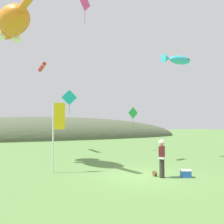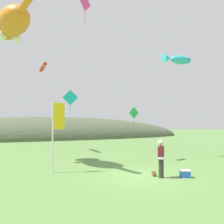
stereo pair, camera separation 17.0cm
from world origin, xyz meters
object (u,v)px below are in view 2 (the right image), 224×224
(picnic_cooler, at_px, (185,174))
(kite_giant_cat, at_px, (12,24))
(festival_banner_pole, at_px, (56,126))
(kite_diamond_green, at_px, (134,113))
(kite_spool, at_px, (154,174))
(festival_attendant, at_px, (161,157))
(kite_diamond_teal, at_px, (70,98))
(kite_fish_windsock, at_px, (178,59))
(kite_diamond_pink, at_px, (85,3))
(kite_tube_streamer, at_px, (43,67))

(picnic_cooler, distance_m, kite_giant_cat, 13.59)
(festival_banner_pole, xyz_separation_m, kite_diamond_green, (8.50, 7.23, 1.03))
(kite_spool, xyz_separation_m, kite_diamond_green, (4.27, 10.04, 3.32))
(festival_attendant, xyz_separation_m, kite_diamond_teal, (-1.17, 13.37, 3.99))
(festival_attendant, height_order, kite_fish_windsock, kite_fish_windsock)
(kite_giant_cat, relative_size, kite_diamond_teal, 2.63)
(kite_giant_cat, bearing_deg, kite_diamond_pink, -6.80)
(festival_attendant, height_order, kite_giant_cat, kite_giant_cat)
(kite_diamond_teal, height_order, kite_diamond_green, kite_diamond_teal)
(kite_spool, bearing_deg, festival_banner_pole, 146.44)
(festival_attendant, distance_m, kite_giant_cat, 12.29)
(picnic_cooler, xyz_separation_m, kite_fish_windsock, (4.30, 5.96, 7.28))
(kite_giant_cat, xyz_separation_m, kite_fish_windsock, (11.90, -1.21, -1.40))
(festival_attendant, height_order, festival_banner_pole, festival_banner_pole)
(kite_spool, height_order, picnic_cooler, picnic_cooler)
(kite_giant_cat, relative_size, kite_diamond_green, 3.11)
(kite_fish_windsock, bearing_deg, kite_diamond_teal, 130.01)
(kite_fish_windsock, bearing_deg, kite_diamond_pink, 174.81)
(kite_tube_streamer, distance_m, kite_diamond_green, 9.28)
(kite_fish_windsock, xyz_separation_m, kite_tube_streamer, (-9.16, 7.39, 0.11))
(picnic_cooler, height_order, kite_fish_windsock, kite_fish_windsock)
(kite_spool, xyz_separation_m, kite_diamond_pink, (-1.76, 5.81, 10.71))
(picnic_cooler, xyz_separation_m, kite_tube_streamer, (-4.86, 13.35, 7.39))
(kite_giant_cat, xyz_separation_m, kite_diamond_green, (10.67, 3.68, -5.42))
(kite_spool, bearing_deg, kite_diamond_pink, 106.87)
(festival_banner_pole, relative_size, kite_giant_cat, 0.59)
(festival_attendant, bearing_deg, kite_diamond_pink, 106.91)
(picnic_cooler, xyz_separation_m, kite_diamond_teal, (-2.25, 13.76, 4.76))
(kite_diamond_teal, bearing_deg, festival_attendant, -85.00)
(kite_spool, height_order, kite_tube_streamer, kite_tube_streamer)
(festival_attendant, relative_size, festival_banner_pole, 0.48)
(kite_spool, xyz_separation_m, picnic_cooler, (1.21, -0.81, 0.05))
(festival_attendant, relative_size, kite_tube_streamer, 0.63)
(picnic_cooler, distance_m, kite_fish_windsock, 10.34)
(kite_giant_cat, bearing_deg, kite_fish_windsock, -5.82)
(festival_banner_pole, distance_m, kite_fish_windsock, 11.22)
(kite_giant_cat, bearing_deg, kite_tube_streamer, 66.04)
(kite_fish_windsock, bearing_deg, picnic_cooler, -125.79)
(picnic_cooler, bearing_deg, kite_fish_windsock, 54.21)
(kite_diamond_teal, xyz_separation_m, kite_diamond_pink, (-0.72, -7.14, 5.90))
(festival_attendant, relative_size, kite_diamond_teal, 0.74)
(kite_fish_windsock, relative_size, kite_diamond_pink, 1.18)
(festival_banner_pole, height_order, kite_fish_windsock, kite_fish_windsock)
(kite_spool, height_order, kite_diamond_teal, kite_diamond_teal)
(festival_attendant, relative_size, kite_fish_windsock, 0.71)
(festival_banner_pole, relative_size, kite_diamond_green, 1.83)
(picnic_cooler, relative_size, kite_diamond_green, 0.29)
(kite_fish_windsock, height_order, kite_tube_streamer, kite_fish_windsock)
(picnic_cooler, height_order, kite_diamond_green, kite_diamond_green)
(festival_attendant, relative_size, kite_spool, 6.86)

